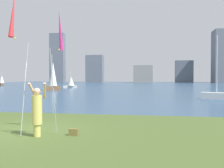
{
  "coord_description": "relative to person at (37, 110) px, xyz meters",
  "views": [
    {
      "loc": [
        4.82,
        -8.71,
        1.96
      ],
      "look_at": [
        1.31,
        12.87,
        1.43
      ],
      "focal_mm": 41.12,
      "sensor_mm": 36.0,
      "label": 1
    }
  ],
  "objects": [
    {
      "name": "ground",
      "position": [
        -0.98,
        51.65,
        -0.95
      ],
      "size": [
        120.0,
        138.0,
        0.12
      ],
      "color": "#475B28"
    },
    {
      "name": "person",
      "position": [
        0.0,
        0.0,
        0.0
      ],
      "size": [
        0.66,
        0.49,
        1.81
      ],
      "rotation": [
        0.0,
        0.0,
        -0.11
      ],
      "color": "#D8CC66",
      "rests_on": "ground"
    },
    {
      "name": "kite_flag_left",
      "position": [
        -0.52,
        -0.53,
        2.92
      ],
      "size": [
        0.16,
        1.2,
        4.61
      ],
      "color": "#B2B2B7",
      "rests_on": "ground"
    },
    {
      "name": "kite_flag_right",
      "position": [
        0.52,
        0.78,
        2.68
      ],
      "size": [
        0.16,
        1.17,
        4.37
      ],
      "color": "#B2B2B7",
      "rests_on": "ground"
    },
    {
      "name": "bag",
      "position": [
        1.15,
        0.34,
        -0.78
      ],
      "size": [
        0.31,
        0.13,
        0.23
      ],
      "color": "olive",
      "rests_on": "ground"
    },
    {
      "name": "sailboat_0",
      "position": [
        9.49,
        16.41,
        -0.51
      ],
      "size": [
        2.78,
        1.77,
        5.84
      ],
      "color": "white",
      "rests_on": "ground"
    },
    {
      "name": "sailboat_1",
      "position": [
        -11.95,
        39.6,
        0.22
      ],
      "size": [
        2.64,
        1.54,
        3.29
      ],
      "color": "silver",
      "rests_on": "ground"
    },
    {
      "name": "sailboat_2",
      "position": [
        -32.56,
        49.05,
        0.37
      ],
      "size": [
        1.94,
        2.14,
        3.63
      ],
      "color": "brown",
      "rests_on": "ground"
    },
    {
      "name": "sailboat_3",
      "position": [
        -11.78,
        30.16,
        1.17
      ],
      "size": [
        2.46,
        2.43,
        5.57
      ],
      "color": "brown",
      "rests_on": "ground"
    },
    {
      "name": "skyline_tower_0",
      "position": [
        -37.57,
        98.48,
        9.72
      ],
      "size": [
        6.36,
        3.12,
        21.22
      ],
      "color": "slate",
      "rests_on": "ground"
    },
    {
      "name": "skyline_tower_1",
      "position": [
        -20.65,
        97.52,
        4.82
      ],
      "size": [
        7.18,
        4.3,
        11.43
      ],
      "color": "slate",
      "rests_on": "ground"
    },
    {
      "name": "skyline_tower_2",
      "position": [
        -0.3,
        97.21,
        2.59
      ],
      "size": [
        7.61,
        7.66,
        6.95
      ],
      "color": "gray",
      "rests_on": "ground"
    },
    {
      "name": "skyline_tower_3",
      "position": [
        16.34,
        102.21,
        3.67
      ],
      "size": [
        7.22,
        3.08,
        9.12
      ],
      "color": "#565B66",
      "rests_on": "ground"
    },
    {
      "name": "skyline_tower_4",
      "position": [
        30.66,
        97.9,
        9.38
      ],
      "size": [
        7.58,
        7.97,
        20.55
      ],
      "color": "slate",
      "rests_on": "ground"
    }
  ]
}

